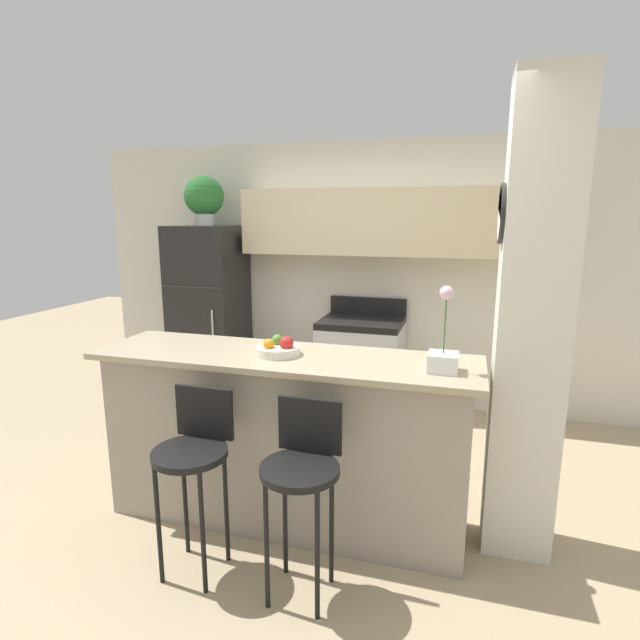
% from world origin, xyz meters
% --- Properties ---
extents(ground_plane, '(14.00, 14.00, 0.00)m').
position_xyz_m(ground_plane, '(0.00, 0.00, 0.00)').
color(ground_plane, tan).
extents(wall_back, '(5.60, 0.38, 2.55)m').
position_xyz_m(wall_back, '(0.10, 2.12, 1.48)').
color(wall_back, silver).
rests_on(wall_back, ground_plane).
extents(pillar_right, '(0.38, 0.32, 2.55)m').
position_xyz_m(pillar_right, '(1.34, 0.15, 1.28)').
color(pillar_right, silver).
rests_on(pillar_right, ground_plane).
extents(counter_bar, '(2.26, 0.63, 1.06)m').
position_xyz_m(counter_bar, '(0.00, 0.00, 0.54)').
color(counter_bar, gray).
rests_on(counter_bar, ground_plane).
extents(refrigerator, '(0.65, 0.65, 1.76)m').
position_xyz_m(refrigerator, '(-1.48, 1.82, 0.88)').
color(refrigerator, black).
rests_on(refrigerator, ground_plane).
extents(stove_range, '(0.75, 0.64, 1.07)m').
position_xyz_m(stove_range, '(0.09, 1.83, 0.46)').
color(stove_range, silver).
rests_on(stove_range, ground_plane).
extents(bar_stool_left, '(0.38, 0.38, 0.97)m').
position_xyz_m(bar_stool_left, '(-0.29, -0.54, 0.65)').
color(bar_stool_left, black).
rests_on(bar_stool_left, ground_plane).
extents(bar_stool_right, '(0.38, 0.38, 0.97)m').
position_xyz_m(bar_stool_right, '(0.29, -0.54, 0.65)').
color(bar_stool_right, black).
rests_on(bar_stool_right, ground_plane).
extents(potted_plant_on_fridge, '(0.38, 0.38, 0.47)m').
position_xyz_m(potted_plant_on_fridge, '(-1.48, 1.82, 2.03)').
color(potted_plant_on_fridge, silver).
rests_on(potted_plant_on_fridge, refrigerator).
extents(orchid_vase, '(0.15, 0.15, 0.45)m').
position_xyz_m(orchid_vase, '(0.91, -0.06, 1.16)').
color(orchid_vase, white).
rests_on(orchid_vase, counter_bar).
extents(fruit_bowl, '(0.26, 0.26, 0.12)m').
position_xyz_m(fruit_bowl, '(-0.02, -0.01, 1.10)').
color(fruit_bowl, silver).
rests_on(fruit_bowl, counter_bar).
extents(trash_bin, '(0.28, 0.28, 0.38)m').
position_xyz_m(trash_bin, '(-0.94, 1.61, 0.19)').
color(trash_bin, black).
rests_on(trash_bin, ground_plane).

